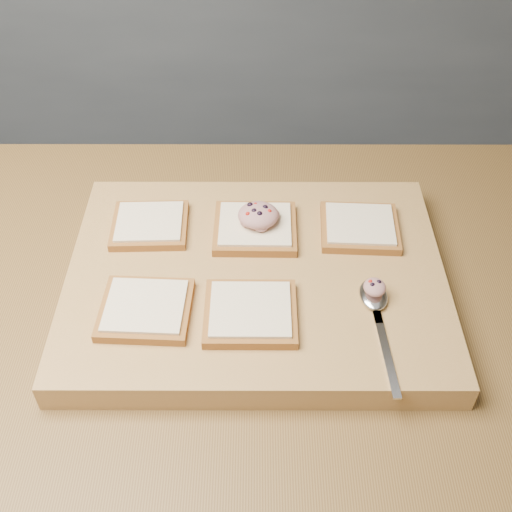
{
  "coord_description": "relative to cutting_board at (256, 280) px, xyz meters",
  "views": [
    {
      "loc": [
        0.15,
        -0.64,
        1.61
      ],
      "look_at": [
        0.14,
        0.02,
        0.97
      ],
      "focal_mm": 45.0,
      "sensor_mm": 36.0,
      "label": 1
    }
  ],
  "objects": [
    {
      "name": "island_counter",
      "position": [
        -0.14,
        -0.02,
        -0.47
      ],
      "size": [
        2.0,
        0.8,
        0.9
      ],
      "color": "slate",
      "rests_on": "ground"
    },
    {
      "name": "back_counter",
      "position": [
        -0.14,
        1.41,
        -0.45
      ],
      "size": [
        3.6,
        0.62,
        0.94
      ],
      "color": "slate",
      "rests_on": "ground"
    },
    {
      "name": "cutting_board",
      "position": [
        0.0,
        0.0,
        0.0
      ],
      "size": [
        0.55,
        0.42,
        0.04
      ],
      "primitive_type": "cube",
      "color": "tan",
      "rests_on": "island_counter"
    },
    {
      "name": "bread_far_left",
      "position": [
        -0.16,
        0.09,
        0.03
      ],
      "size": [
        0.12,
        0.11,
        0.02
      ],
      "color": "#995C27",
      "rests_on": "cutting_board"
    },
    {
      "name": "bread_far_center",
      "position": [
        -0.0,
        0.08,
        0.03
      ],
      "size": [
        0.13,
        0.12,
        0.02
      ],
      "color": "#995C27",
      "rests_on": "cutting_board"
    },
    {
      "name": "bread_far_right",
      "position": [
        0.16,
        0.08,
        0.03
      ],
      "size": [
        0.12,
        0.11,
        0.02
      ],
      "color": "#995C27",
      "rests_on": "cutting_board"
    },
    {
      "name": "bread_near_left",
      "position": [
        -0.15,
        -0.08,
        0.03
      ],
      "size": [
        0.13,
        0.12,
        0.02
      ],
      "color": "#995C27",
      "rests_on": "cutting_board"
    },
    {
      "name": "bread_near_center",
      "position": [
        -0.01,
        -0.09,
        0.03
      ],
      "size": [
        0.12,
        0.11,
        0.02
      ],
      "color": "#995C27",
      "rests_on": "cutting_board"
    },
    {
      "name": "tuna_salad_dollop",
      "position": [
        0.0,
        0.08,
        0.05
      ],
      "size": [
        0.06,
        0.06,
        0.03
      ],
      "color": "#B17671",
      "rests_on": "bread_far_center"
    },
    {
      "name": "spoon",
      "position": [
        0.16,
        -0.07,
        0.03
      ],
      "size": [
        0.04,
        0.2,
        0.01
      ],
      "color": "silver",
      "rests_on": "cutting_board"
    },
    {
      "name": "spoon_salad",
      "position": [
        0.16,
        -0.06,
        0.04
      ],
      "size": [
        0.03,
        0.03,
        0.02
      ],
      "color": "#B17671",
      "rests_on": "spoon"
    }
  ]
}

